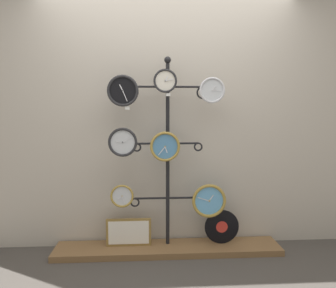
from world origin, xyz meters
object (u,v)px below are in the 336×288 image
(clock_top_right, at_px, (212,90))
(vinyl_record, at_px, (222,227))
(clock_top_center, at_px, (165,81))
(clock_bottom_right, at_px, (209,201))
(picture_frame, at_px, (129,232))
(clock_middle_center, at_px, (165,147))
(display_stand, at_px, (168,185))
(clock_bottom_left, at_px, (122,196))
(clock_top_left, at_px, (123,91))
(clock_middle_left, at_px, (123,142))

(clock_top_right, bearing_deg, vinyl_record, 25.06)
(clock_top_center, distance_m, clock_bottom_right, 1.21)
(clock_top_right, height_order, picture_frame, clock_top_right)
(clock_middle_center, relative_size, vinyl_record, 0.83)
(display_stand, xyz_separation_m, clock_top_right, (0.41, -0.10, 0.91))
(clock_bottom_left, xyz_separation_m, vinyl_record, (0.98, 0.04, -0.34))
(vinyl_record, bearing_deg, clock_middle_center, -175.58)
(clock_top_left, xyz_separation_m, clock_top_right, (0.82, -0.00, 0.01))
(clock_top_left, height_order, clock_top_center, clock_top_center)
(display_stand, distance_m, clock_top_left, 1.00)
(clock_middle_left, bearing_deg, vinyl_record, 3.04)
(vinyl_record, relative_size, picture_frame, 0.79)
(clock_top_center, height_order, picture_frame, clock_top_center)
(vinyl_record, bearing_deg, clock_bottom_right, -154.99)
(display_stand, xyz_separation_m, picture_frame, (-0.38, -0.03, -0.46))
(picture_frame, bearing_deg, clock_middle_center, -7.48)
(clock_middle_center, bearing_deg, clock_bottom_right, -3.22)
(clock_bottom_left, bearing_deg, picture_frame, 37.60)
(clock_middle_left, relative_size, clock_bottom_right, 0.82)
(clock_bottom_right, bearing_deg, clock_middle_left, 178.85)
(clock_top_right, height_order, clock_middle_center, clock_top_right)
(clock_top_right, bearing_deg, picture_frame, 175.45)
(clock_middle_center, distance_m, vinyl_record, 0.99)
(display_stand, relative_size, clock_bottom_left, 8.49)
(clock_middle_center, bearing_deg, display_stand, 70.01)
(clock_middle_center, relative_size, clock_bottom_right, 0.86)
(clock_bottom_right, relative_size, vinyl_record, 0.96)
(display_stand, relative_size, picture_frame, 4.32)
(clock_bottom_right, bearing_deg, display_stand, 165.03)
(vinyl_record, bearing_deg, clock_top_right, -154.94)
(clock_bottom_left, height_order, picture_frame, clock_bottom_left)
(clock_top_left, relative_size, clock_bottom_left, 1.30)
(clock_top_right, height_order, clock_bottom_left, clock_top_right)
(display_stand, xyz_separation_m, clock_middle_left, (-0.42, -0.09, 0.43))
(clock_top_right, distance_m, vinyl_record, 1.35)
(clock_top_center, distance_m, clock_bottom_left, 1.16)
(picture_frame, bearing_deg, clock_bottom_right, -5.17)
(display_stand, distance_m, clock_bottom_right, 0.43)
(clock_middle_left, xyz_separation_m, clock_bottom_left, (-0.02, 0.01, -0.52))
(clock_top_right, bearing_deg, clock_top_left, 179.85)
(vinyl_record, bearing_deg, clock_middle_left, -176.96)
(clock_top_right, xyz_separation_m, vinyl_record, (0.13, 0.06, -1.34))
(clock_top_left, bearing_deg, clock_bottom_left, 142.05)
(clock_bottom_right, bearing_deg, clock_middle_center, 176.78)
(clock_middle_left, xyz_separation_m, picture_frame, (0.04, 0.05, -0.89))
(clock_middle_left, bearing_deg, clock_middle_center, 1.07)
(clock_top_right, relative_size, clock_middle_left, 0.89)
(clock_middle_center, xyz_separation_m, clock_bottom_right, (0.42, -0.02, -0.52))
(clock_top_left, relative_size, picture_frame, 0.66)
(picture_frame, bearing_deg, clock_middle_left, -126.74)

